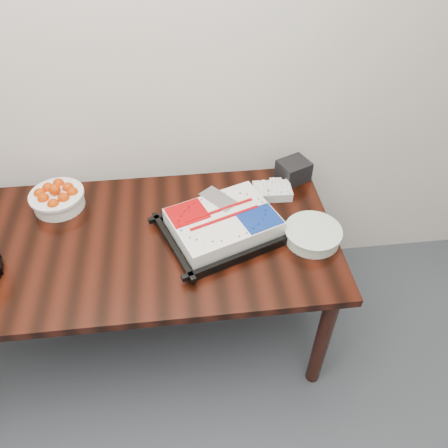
{
  "coord_description": "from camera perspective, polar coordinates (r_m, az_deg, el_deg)",
  "views": [
    {
      "loc": [
        0.24,
        0.59,
        2.15
      ],
      "look_at": [
        0.4,
        1.97,
        0.83
      ],
      "focal_mm": 35.0,
      "sensor_mm": 36.0,
      "label": 1
    }
  ],
  "objects": [
    {
      "name": "cake_tray",
      "position": [
        1.96,
        -0.1,
        -0.06
      ],
      "size": [
        0.62,
        0.56,
        0.11
      ],
      "color": "black",
      "rests_on": "table"
    },
    {
      "name": "plate_stack",
      "position": [
        1.98,
        11.5,
        -1.36
      ],
      "size": [
        0.25,
        0.25,
        0.06
      ],
      "color": "white",
      "rests_on": "table"
    },
    {
      "name": "table",
      "position": [
        2.07,
        -11.09,
        -3.57
      ],
      "size": [
        1.8,
        0.9,
        0.75
      ],
      "color": "black",
      "rests_on": "ground"
    },
    {
      "name": "napkin_box",
      "position": [
        2.29,
        9.05,
        6.9
      ],
      "size": [
        0.19,
        0.18,
        0.11
      ],
      "primitive_type": "cube",
      "rotation": [
        0.0,
        0.0,
        0.41
      ],
      "color": "black",
      "rests_on": "table"
    },
    {
      "name": "fork_bag",
      "position": [
        2.19,
        6.31,
        4.33
      ],
      "size": [
        0.19,
        0.13,
        0.05
      ],
      "color": "silver",
      "rests_on": "table"
    },
    {
      "name": "tangerine_bowl",
      "position": [
        2.23,
        -21.03,
        3.56
      ],
      "size": [
        0.26,
        0.26,
        0.16
      ],
      "color": "white",
      "rests_on": "table"
    }
  ]
}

